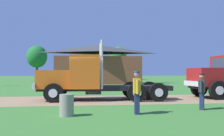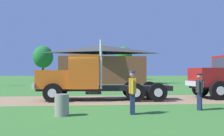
{
  "view_description": "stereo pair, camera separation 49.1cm",
  "coord_description": "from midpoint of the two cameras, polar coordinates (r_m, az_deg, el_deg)",
  "views": [
    {
      "loc": [
        -0.39,
        -15.41,
        1.68
      ],
      "look_at": [
        1.64,
        0.58,
        1.94
      ],
      "focal_mm": 40.84,
      "sensor_mm": 36.0,
      "label": 1
    },
    {
      "loc": [
        0.1,
        -15.46,
        1.68
      ],
      "look_at": [
        1.64,
        0.58,
        1.94
      ],
      "focal_mm": 40.84,
      "sensor_mm": 36.0,
      "label": 2
    }
  ],
  "objects": [
    {
      "name": "tree_mid",
      "position": [
        57.64,
        -16.69,
        2.43
      ],
      "size": [
        4.38,
        4.38,
        7.43
      ],
      "color": "#513823",
      "rests_on": "ground_plane"
    },
    {
      "name": "visitor_by_barrel",
      "position": [
        12.05,
        18.36,
        -4.72
      ],
      "size": [
        0.45,
        0.55,
        1.61
      ],
      "color": "#2D2D33",
      "rests_on": "ground_plane"
    },
    {
      "name": "visitor_standing_near",
      "position": [
        10.25,
        4.22,
        -5.01
      ],
      "size": [
        0.31,
        0.69,
        1.72
      ],
      "color": "gold",
      "rests_on": "ground_plane"
    },
    {
      "name": "tree_right",
      "position": [
        57.81,
        -5.96,
        1.89
      ],
      "size": [
        4.19,
        4.19,
        6.82
      ],
      "color": "#513823",
      "rests_on": "ground_plane"
    },
    {
      "name": "dirt_track",
      "position": [
        15.53,
        -6.7,
        -7.11
      ],
      "size": [
        120.0,
        5.17,
        0.01
      ],
      "primitive_type": "cube",
      "color": "#987855",
      "rests_on": "ground_plane"
    },
    {
      "name": "steel_barrel",
      "position": [
        10.0,
        -11.53,
        -8.16
      ],
      "size": [
        0.55,
        0.55,
        0.83
      ],
      "primitive_type": "cylinder",
      "color": "gray",
      "rests_on": "ground_plane"
    },
    {
      "name": "ground_plane",
      "position": [
        15.53,
        -6.7,
        -7.12
      ],
      "size": [
        200.0,
        200.0,
        0.0
      ],
      "primitive_type": "plane",
      "color": "#3C772F"
    },
    {
      "name": "truck_foreground_white",
      "position": [
        15.41,
        -6.9,
        -2.51
      ],
      "size": [
        8.12,
        2.93,
        3.52
      ],
      "color": "black",
      "rests_on": "ground_plane"
    },
    {
      "name": "tree_far_right",
      "position": [
        56.77,
        1.19,
        2.79
      ],
      "size": [
        3.59,
        3.59,
        7.36
      ],
      "color": "#513823",
      "rests_on": "ground_plane"
    },
    {
      "name": "shed_building",
      "position": [
        37.03,
        -3.56,
        0.66
      ],
      "size": [
        12.75,
        5.72,
        5.6
      ],
      "color": "brown",
      "rests_on": "ground_plane"
    }
  ]
}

